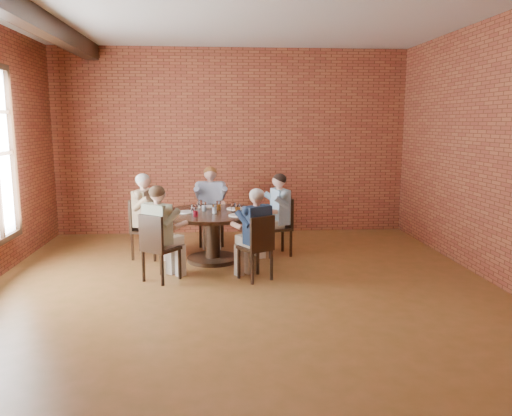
{
  "coord_description": "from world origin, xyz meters",
  "views": [
    {
      "loc": [
        -0.31,
        -5.83,
        2.06
      ],
      "look_at": [
        0.24,
        1.0,
        0.88
      ],
      "focal_mm": 35.0,
      "sensor_mm": 36.0,
      "label": 1
    }
  ],
  "objects": [
    {
      "name": "plate_d",
      "position": [
        -0.01,
        1.15,
        0.76
      ],
      "size": [
        0.26,
        0.26,
        0.01
      ],
      "primitive_type": "cylinder",
      "color": "white",
      "rests_on": "dining_table"
    },
    {
      "name": "chair_b",
      "position": [
        -0.41,
        2.59,
        0.51
      ],
      "size": [
        0.44,
        0.44,
        0.93
      ],
      "rotation": [
        0.0,
        0.0,
        0.03
      ],
      "color": "black",
      "rests_on": "floor"
    },
    {
      "name": "glass_a",
      "position": [
        -0.06,
        1.45,
        0.82
      ],
      "size": [
        0.07,
        0.07,
        0.14
      ],
      "primitive_type": "cylinder",
      "color": "white",
      "rests_on": "dining_table"
    },
    {
      "name": "diner_d",
      "position": [
        -1.04,
        0.6,
        0.63
      ],
      "size": [
        0.75,
        0.77,
        1.26
      ],
      "primitive_type": null,
      "rotation": [
        0.0,
        0.0,
        2.5
      ],
      "color": "gray",
      "rests_on": "floor"
    },
    {
      "name": "ceiling_beam",
      "position": [
        -2.45,
        0.0,
        3.27
      ],
      "size": [
        0.22,
        6.9,
        0.26
      ],
      "primitive_type": "cube",
      "color": "black",
      "rests_on": "ceiling"
    },
    {
      "name": "floor",
      "position": [
        0.0,
        0.0,
        0.0
      ],
      "size": [
        7.0,
        7.0,
        0.0
      ],
      "primitive_type": "plane",
      "color": "brown",
      "rests_on": "ground"
    },
    {
      "name": "glass_h",
      "position": [
        0.0,
        1.39,
        0.82
      ],
      "size": [
        0.07,
        0.07,
        0.14
      ],
      "primitive_type": "cylinder",
      "color": "white",
      "rests_on": "dining_table"
    },
    {
      "name": "chair_e",
      "position": [
        0.23,
        0.48,
        0.48
      ],
      "size": [
        0.51,
        0.51,
        0.87
      ],
      "rotation": [
        0.0,
        0.0,
        3.68
      ],
      "color": "black",
      "rests_on": "floor"
    },
    {
      "name": "plate_a",
      "position": [
        -0.03,
        1.7,
        0.76
      ],
      "size": [
        0.26,
        0.26,
        0.01
      ],
      "primitive_type": "cylinder",
      "color": "white",
      "rests_on": "dining_table"
    },
    {
      "name": "diner_b",
      "position": [
        -0.41,
        2.5,
        0.66
      ],
      "size": [
        0.54,
        0.66,
        1.33
      ],
      "primitive_type": null,
      "rotation": [
        0.0,
        0.0,
        0.03
      ],
      "color": "#808BA3",
      "rests_on": "floor"
    },
    {
      "name": "dining_table",
      "position": [
        -0.37,
        1.49,
        0.53
      ],
      "size": [
        1.55,
        1.55,
        0.75
      ],
      "color": "black",
      "rests_on": "floor"
    },
    {
      "name": "glass_b",
      "position": [
        -0.28,
        1.64,
        0.82
      ],
      "size": [
        0.07,
        0.07,
        0.14
      ],
      "primitive_type": "cylinder",
      "color": "white",
      "rests_on": "dining_table"
    },
    {
      "name": "wall_back",
      "position": [
        0.0,
        3.5,
        1.7
      ],
      "size": [
        7.0,
        0.0,
        7.0
      ],
      "primitive_type": "plane",
      "rotation": [
        1.57,
        0.0,
        0.0
      ],
      "color": "brown",
      "rests_on": "ground"
    },
    {
      "name": "diner_e",
      "position": [
        0.19,
        0.54,
        0.61
      ],
      "size": [
        0.68,
        0.72,
        1.22
      ],
      "primitive_type": null,
      "rotation": [
        0.0,
        0.0,
        3.68
      ],
      "color": "#16243E",
      "rests_on": "floor"
    },
    {
      "name": "glass_g",
      "position": [
        -0.34,
        1.36,
        0.82
      ],
      "size": [
        0.07,
        0.07,
        0.14
      ],
      "primitive_type": "cylinder",
      "color": "white",
      "rests_on": "dining_table"
    },
    {
      "name": "wall_right",
      "position": [
        3.25,
        0.0,
        1.7
      ],
      "size": [
        0.0,
        7.0,
        7.0
      ],
      "primitive_type": "plane",
      "rotation": [
        1.57,
        0.0,
        -1.57
      ],
      "color": "brown",
      "rests_on": "ground"
    },
    {
      "name": "plate_b",
      "position": [
        -0.44,
        1.94,
        0.76
      ],
      "size": [
        0.26,
        0.26,
        0.01
      ],
      "primitive_type": "cylinder",
      "color": "white",
      "rests_on": "dining_table"
    },
    {
      "name": "chair_c",
      "position": [
        -1.45,
        1.76,
        0.5
      ],
      "size": [
        0.5,
        0.5,
        0.92
      ],
      "rotation": [
        0.0,
        0.0,
        1.32
      ],
      "color": "black",
      "rests_on": "floor"
    },
    {
      "name": "chair_a",
      "position": [
        0.7,
        1.77,
        0.5
      ],
      "size": [
        0.49,
        0.49,
        0.91
      ],
      "rotation": [
        0.0,
        0.0,
        -1.32
      ],
      "color": "black",
      "rests_on": "floor"
    },
    {
      "name": "diner_a",
      "position": [
        0.62,
        1.75,
        0.64
      ],
      "size": [
        0.72,
        0.63,
        1.28
      ],
      "primitive_type": null,
      "rotation": [
        0.0,
        0.0,
        -1.32
      ],
      "color": "teal",
      "rests_on": "floor"
    },
    {
      "name": "ceiling",
      "position": [
        0.0,
        0.0,
        3.4
      ],
      "size": [
        7.0,
        7.0,
        0.0
      ],
      "primitive_type": "plane",
      "rotation": [
        3.14,
        0.0,
        0.0
      ],
      "color": "silver",
      "rests_on": "wall_back"
    },
    {
      "name": "smartphone",
      "position": [
        -0.09,
        1.13,
        0.75
      ],
      "size": [
        0.12,
        0.15,
        0.01
      ],
      "primitive_type": "cube",
      "rotation": [
        0.0,
        0.0,
        0.41
      ],
      "color": "black",
      "rests_on": "dining_table"
    },
    {
      "name": "chair_d",
      "position": [
        -1.09,
        0.54,
        0.49
      ],
      "size": [
        0.55,
        0.55,
        0.9
      ],
      "rotation": [
        0.0,
        0.0,
        2.5
      ],
      "color": "black",
      "rests_on": "floor"
    },
    {
      "name": "diner_c",
      "position": [
        -1.37,
        1.74,
        0.65
      ],
      "size": [
        0.73,
        0.64,
        1.3
      ],
      "primitive_type": null,
      "rotation": [
        0.0,
        0.0,
        1.32
      ],
      "color": "brown",
      "rests_on": "floor"
    },
    {
      "name": "glass_d",
      "position": [
        -0.5,
        1.56,
        0.82
      ],
      "size": [
        0.07,
        0.07,
        0.14
      ],
      "primitive_type": "cylinder",
      "color": "white",
      "rests_on": "dining_table"
    },
    {
      "name": "glass_e",
      "position": [
        -0.65,
        1.39,
        0.82
      ],
      "size": [
        0.07,
        0.07,
        0.14
      ],
      "primitive_type": "cylinder",
      "color": "white",
      "rests_on": "dining_table"
    },
    {
      "name": "glass_f",
      "position": [
        -0.61,
        1.12,
        0.82
      ],
      "size": [
        0.07,
        0.07,
        0.14
      ],
      "primitive_type": "cylinder",
      "color": "white",
      "rests_on": "dining_table"
    },
    {
      "name": "glass_c",
      "position": [
        -0.56,
        1.74,
        0.82
      ],
      "size": [
        0.07,
        0.07,
        0.14
      ],
      "primitive_type": "cylinder",
      "color": "white",
      "rests_on": "dining_table"
    },
    {
      "name": "wall_front",
      "position": [
        0.0,
        -3.5,
        1.7
      ],
      "size": [
        7.0,
        0.0,
        7.0
      ],
      "primitive_type": "plane",
      "rotation": [
        -1.57,
        0.0,
        0.0
      ],
      "color": "brown",
      "rests_on": "ground"
    },
    {
      "name": "plate_c",
      "position": [
        -0.75,
        1.48,
        0.76
      ],
      "size": [
        0.26,
        0.26,
        0.01
      ],
      "primitive_type": "cylinder",
      "color": "white",
      "rests_on": "dining_table"
    }
  ]
}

